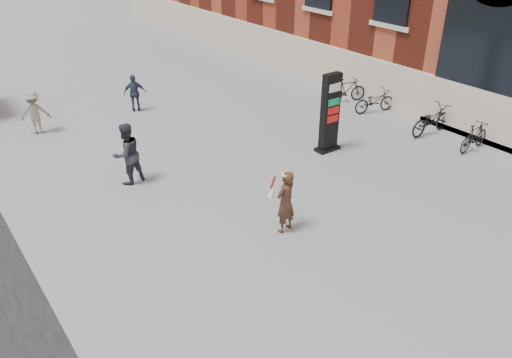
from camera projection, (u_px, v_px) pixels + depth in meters
ground at (250, 225)px, 12.76m from camera, size 100.00×100.00×0.00m
info_pylon at (330, 113)px, 16.05m from camera, size 0.85×0.43×2.62m
woman at (285, 201)px, 12.15m from camera, size 0.71×0.67×1.66m
pedestrian_a at (127, 154)px, 14.30m from camera, size 1.03×0.87×1.85m
pedestrian_b at (35, 112)px, 17.57m from camera, size 1.13×0.85×1.56m
pedestrian_c at (135, 93)px, 19.52m from camera, size 0.93×0.65×1.47m
bike_3 at (474, 137)px, 16.47m from camera, size 1.60×0.53×0.95m
bike_4 at (431, 120)px, 17.65m from camera, size 1.98×0.71×1.03m
bike_6 at (374, 101)px, 19.53m from camera, size 1.84×1.03×0.92m
bike_7 at (347, 90)px, 20.56m from camera, size 1.71×1.02×0.99m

